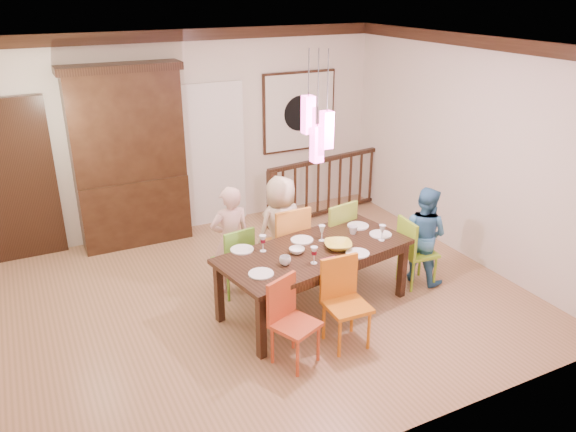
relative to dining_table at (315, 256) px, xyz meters
name	(u,v)px	position (x,y,z in m)	size (l,w,h in m)	color
floor	(260,299)	(-0.47, 0.45, -0.67)	(6.00, 6.00, 0.00)	#966F48
ceiling	(255,46)	(-0.47, 0.45, 2.23)	(6.00, 6.00, 0.00)	white
wall_back	(189,133)	(-0.47, 2.95, 0.78)	(6.00, 6.00, 0.00)	beige
wall_right	(467,150)	(2.53, 0.45, 0.78)	(5.00, 5.00, 0.00)	beige
crown_molding	(255,54)	(-0.47, 0.45, 2.15)	(6.00, 5.00, 0.16)	black
panel_door	(14,184)	(-2.87, 2.90, 0.38)	(1.04, 0.07, 2.24)	black
white_doorway	(214,157)	(-0.12, 2.92, 0.38)	(0.97, 0.05, 2.22)	silver
painting	(299,112)	(1.33, 2.92, 0.93)	(1.25, 0.06, 1.25)	black
pendant_cluster	(317,129)	(0.00, 0.00, 1.44)	(0.27, 0.21, 1.14)	#F349AF
dining_table	(315,256)	(0.00, 0.00, 0.00)	(2.30, 1.34, 0.75)	black
chair_far_left	(233,255)	(-0.69, 0.76, -0.17)	(0.45, 0.45, 0.87)	#68AC31
chair_far_mid	(285,238)	(0.00, 0.74, -0.08)	(0.47, 0.47, 1.02)	orange
chair_far_right	(331,231)	(0.64, 0.70, -0.10)	(0.52, 0.52, 0.99)	#8EAB33
chair_near_left	(296,318)	(-0.65, -0.80, -0.17)	(0.52, 0.52, 0.88)	#B94320
chair_near_mid	(347,299)	(-0.04, -0.76, -0.14)	(0.44, 0.44, 0.92)	orange
chair_end_right	(418,247)	(1.41, -0.07, -0.17)	(0.43, 0.43, 0.88)	#88B725
china_hutch	(129,157)	(-1.40, 2.75, 0.59)	(1.60, 0.46, 2.52)	black
balustrade	(329,184)	(1.61, 2.40, -0.17)	(2.31, 0.39, 0.96)	black
person_far_left	(231,240)	(-0.69, 0.81, 0.00)	(0.49, 0.32, 1.34)	beige
person_far_mid	(281,229)	(-0.01, 0.83, 0.00)	(0.66, 0.43, 1.34)	beige
person_end_right	(424,235)	(1.53, -0.01, -0.05)	(0.60, 0.47, 1.23)	teal
serving_bowl	(338,245)	(0.24, -0.10, 0.12)	(0.31, 0.31, 0.08)	gold
small_bowl	(297,251)	(-0.22, 0.01, 0.11)	(0.17, 0.17, 0.05)	white
cup_left	(285,261)	(-0.46, -0.19, 0.13)	(0.12, 0.12, 0.10)	silver
cup_right	(353,230)	(0.60, 0.16, 0.13)	(0.11, 0.11, 0.10)	silver
plate_far_left	(242,250)	(-0.73, 0.34, 0.09)	(0.26, 0.26, 0.01)	white
plate_far_mid	(302,240)	(-0.02, 0.26, 0.09)	(0.26, 0.26, 0.01)	white
plate_far_right	(358,226)	(0.77, 0.31, 0.09)	(0.26, 0.26, 0.01)	white
plate_near_left	(261,274)	(-0.77, -0.27, 0.09)	(0.26, 0.26, 0.01)	white
plate_near_mid	(357,253)	(0.36, -0.31, 0.09)	(0.26, 0.26, 0.01)	white
plate_end_right	(381,234)	(0.87, -0.01, 0.09)	(0.26, 0.26, 0.01)	white
wine_glass_a	(263,243)	(-0.53, 0.21, 0.18)	(0.08, 0.08, 0.19)	#590C19
wine_glass_b	(322,233)	(0.18, 0.16, 0.18)	(0.08, 0.08, 0.19)	silver
wine_glass_c	(314,255)	(-0.17, -0.29, 0.18)	(0.08, 0.08, 0.19)	#590C19
wine_glass_d	(382,233)	(0.80, -0.14, 0.18)	(0.08, 0.08, 0.19)	silver
napkin	(331,261)	(0.01, -0.34, 0.09)	(0.18, 0.14, 0.01)	#D83359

